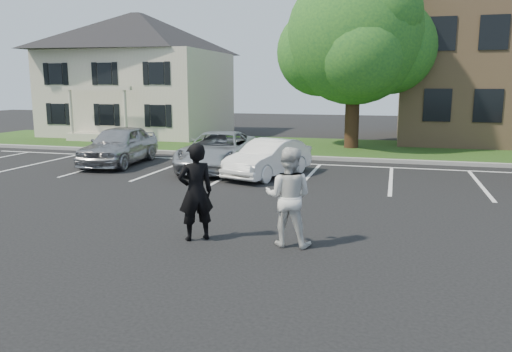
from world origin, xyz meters
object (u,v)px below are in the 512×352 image
(man_black_suit, at_px, (196,192))
(car_white_sedan, at_px, (269,158))
(tree, at_px, (357,40))
(man_white_shirt, at_px, (288,197))
(car_silver_minivan, at_px, (219,151))
(house, at_px, (139,74))
(car_silver_west, at_px, (119,145))

(man_black_suit, height_order, car_white_sedan, man_black_suit)
(tree, xyz_separation_m, man_white_shirt, (0.02, -15.92, -4.35))
(man_white_shirt, xyz_separation_m, car_white_sedan, (-2.25, 7.33, -0.35))
(man_white_shirt, bearing_deg, car_white_sedan, -71.92)
(tree, relative_size, car_white_sedan, 2.24)
(man_white_shirt, height_order, car_silver_minivan, man_white_shirt)
(house, xyz_separation_m, car_white_sedan, (11.62, -12.36, -3.18))
(car_silver_west, relative_size, car_white_sedan, 1.17)
(car_silver_minivan, bearing_deg, car_white_sedan, -28.15)
(man_white_shirt, bearing_deg, man_black_suit, 5.58)
(man_black_suit, bearing_deg, car_white_sedan, -124.90)
(house, height_order, car_silver_west, house)
(tree, xyz_separation_m, car_silver_west, (-8.73, -7.56, -4.56))
(house, relative_size, car_white_sedan, 2.62)
(man_white_shirt, bearing_deg, house, -53.85)
(man_white_shirt, xyz_separation_m, car_silver_west, (-8.75, 8.35, -0.21))
(man_white_shirt, bearing_deg, car_silver_minivan, -60.75)
(tree, distance_m, car_silver_west, 12.42)
(man_black_suit, distance_m, car_white_sedan, 7.50)
(house, bearing_deg, car_silver_minivan, -50.46)
(tree, distance_m, car_silver_minivan, 9.97)
(house, xyz_separation_m, man_black_suit, (11.95, -19.85, -2.81))
(man_black_suit, bearing_deg, man_white_shirt, 147.11)
(car_white_sedan, bearing_deg, car_silver_west, -170.67)
(house, bearing_deg, man_white_shirt, -54.84)
(car_silver_west, distance_m, car_white_sedan, 6.57)
(car_silver_west, bearing_deg, tree, 35.43)
(house, height_order, car_silver_minivan, house)
(car_silver_minivan, bearing_deg, man_white_shirt, -66.43)
(car_silver_west, bearing_deg, car_silver_minivan, -6.36)
(man_white_shirt, height_order, car_white_sedan, man_white_shirt)
(tree, bearing_deg, car_silver_minivan, -120.18)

